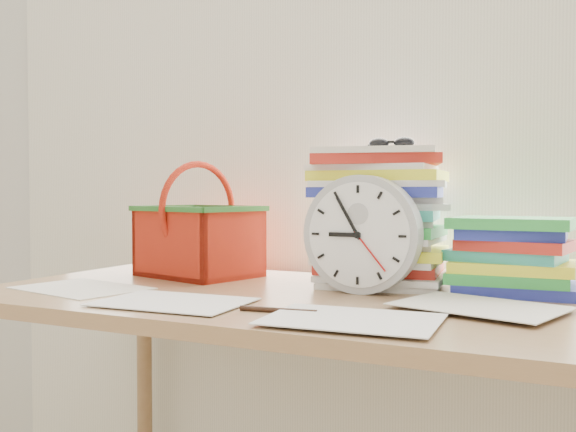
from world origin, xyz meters
The scene contains 9 objects.
curtain centered at (0.00, 1.98, 1.30)m, with size 2.40×0.01×2.50m, color white.
desk centered at (0.00, 1.60, 0.68)m, with size 1.40×0.70×0.75m.
paper_stack centered at (0.10, 1.81, 0.91)m, with size 0.32×0.26×0.31m, color white, non-canonical shape.
clock centered at (0.11, 1.67, 0.88)m, with size 0.25×0.25×0.05m, color #ACADAF.
sunglasses centered at (0.13, 1.82, 1.08)m, with size 0.12×0.10×0.03m, color black, non-canonical shape.
book_stack centered at (0.40, 1.80, 0.83)m, with size 0.27×0.21×0.16m, color white, non-canonical shape.
basket centered at (-0.36, 1.76, 0.89)m, with size 0.29×0.22×0.29m, color red, non-canonical shape.
pen centered at (0.05, 1.40, 0.75)m, with size 0.01×0.01×0.14m, color black.
scattered_papers centered at (0.00, 1.60, 0.76)m, with size 1.26×0.42×0.02m, color white, non-canonical shape.
Camera 1 is at (0.56, 0.39, 0.96)m, focal length 40.00 mm.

